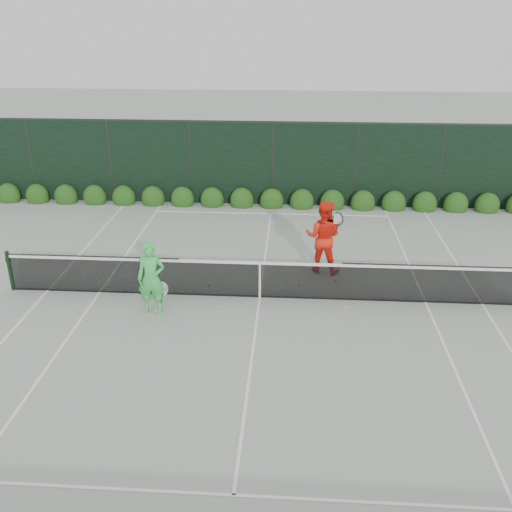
{
  "coord_description": "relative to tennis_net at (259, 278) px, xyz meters",
  "views": [
    {
      "loc": [
        0.76,
        -12.74,
        6.67
      ],
      "look_at": [
        -0.12,
        0.3,
        1.0
      ],
      "focal_mm": 40.0,
      "sensor_mm": 36.0,
      "label": 1
    }
  ],
  "objects": [
    {
      "name": "player_man",
      "position": [
        1.64,
        1.69,
        0.48
      ],
      "size": [
        1.14,
        0.99,
        2.02
      ],
      "rotation": [
        0.0,
        0.0,
        2.89
      ],
      "color": "#FF2715",
      "rests_on": "ground"
    },
    {
      "name": "court_lines",
      "position": [
        0.02,
        0.0,
        -0.53
      ],
      "size": [
        11.03,
        23.83,
        0.01
      ],
      "color": "white",
      "rests_on": "ground"
    },
    {
      "name": "ground",
      "position": [
        0.02,
        0.0,
        -0.53
      ],
      "size": [
        80.0,
        80.0,
        0.0
      ],
      "primitive_type": "plane",
      "color": "gray",
      "rests_on": "ground"
    },
    {
      "name": "tennis_net",
      "position": [
        0.0,
        0.0,
        0.0
      ],
      "size": [
        12.9,
        0.1,
        1.07
      ],
      "color": "black",
      "rests_on": "ground"
    },
    {
      "name": "windscreen_fence",
      "position": [
        0.02,
        -2.71,
        0.98
      ],
      "size": [
        32.0,
        21.07,
        3.06
      ],
      "color": "black",
      "rests_on": "ground"
    },
    {
      "name": "hedge_row",
      "position": [
        0.02,
        7.15,
        -0.3
      ],
      "size": [
        31.66,
        0.65,
        0.94
      ],
      "color": "#183C10",
      "rests_on": "ground"
    },
    {
      "name": "player_woman",
      "position": [
        -2.47,
        -0.92,
        0.36
      ],
      "size": [
        0.69,
        0.46,
        1.78
      ],
      "rotation": [
        0.0,
        0.0,
        0.06
      ],
      "color": "#3CCE57",
      "rests_on": "ground"
    },
    {
      "name": "tennis_balls",
      "position": [
        0.17,
        0.16,
        -0.5
      ],
      "size": [
        4.6,
        2.02,
        0.07
      ],
      "color": "#C6DE31",
      "rests_on": "ground"
    }
  ]
}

